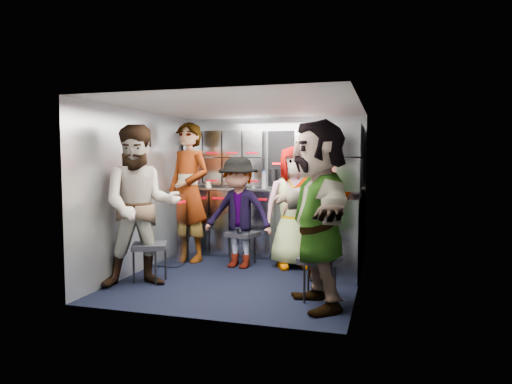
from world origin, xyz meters
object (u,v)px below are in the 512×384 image
(jump_seat_near_left, at_px, (150,248))
(attendant_arc_e, at_px, (318,214))
(attendant_arc_d, at_px, (322,212))
(jump_seat_mid_right, at_px, (323,241))
(attendant_arc_a, at_px, (141,206))
(attendant_arc_c, at_px, (294,207))
(jump_seat_center, at_px, (296,233))
(jump_seat_near_right, at_px, (320,262))
(jump_seat_mid_left, at_px, (243,236))
(attendant_standing, at_px, (189,192))
(attendant_arc_b, at_px, (239,212))

(jump_seat_near_left, bearing_deg, attendant_arc_e, -9.51)
(attendant_arc_e, bearing_deg, attendant_arc_d, 158.99)
(jump_seat_mid_right, bearing_deg, attendant_arc_a, -151.17)
(attendant_arc_c, bearing_deg, jump_seat_mid_right, -60.41)
(jump_seat_center, xyz_separation_m, attendant_arc_e, (0.56, -1.74, 0.49))
(jump_seat_near_left, height_order, jump_seat_near_right, jump_seat_near_left)
(attendant_arc_e, bearing_deg, attendant_arc_a, -121.60)
(jump_seat_mid_right, bearing_deg, jump_seat_near_left, -155.38)
(jump_seat_near_left, bearing_deg, jump_seat_center, 42.89)
(jump_seat_near_right, bearing_deg, jump_seat_mid_left, 133.64)
(attendant_standing, xyz_separation_m, attendant_arc_a, (0.03, -1.38, -0.06))
(jump_seat_mid_right, bearing_deg, jump_seat_near_right, -84.00)
(attendant_arc_a, relative_size, attendant_arc_d, 1.13)
(jump_seat_near_right, distance_m, attendant_arc_b, 1.75)
(jump_seat_mid_left, xyz_separation_m, attendant_standing, (-0.83, 0.03, 0.59))
(jump_seat_near_left, xyz_separation_m, jump_seat_near_right, (2.07, -0.17, -0.00))
(attendant_arc_c, xyz_separation_m, attendant_arc_d, (0.45, -0.50, 0.00))
(jump_seat_mid_right, height_order, attendant_standing, attendant_standing)
(attendant_standing, height_order, attendant_arc_b, attendant_standing)
(jump_seat_near_right, xyz_separation_m, attendant_arc_e, (-0.00, -0.18, 0.53))
(attendant_arc_e, bearing_deg, attendant_standing, -153.32)
(jump_seat_near_right, relative_size, attendant_arc_b, 0.31)
(jump_seat_mid_right, distance_m, attendant_standing, 2.09)
(attendant_arc_c, bearing_deg, jump_seat_near_right, -92.74)
(attendant_arc_a, bearing_deg, attendant_arc_d, -6.18)
(jump_seat_center, bearing_deg, attendant_arc_c, -90.00)
(jump_seat_near_left, distance_m, attendant_arc_d, 2.12)
(jump_seat_near_left, distance_m, attendant_standing, 1.33)
(jump_seat_center, bearing_deg, attendant_arc_a, -133.65)
(attendant_arc_c, relative_size, attendant_arc_d, 1.00)
(attendant_standing, relative_size, attendant_arc_b, 1.33)
(attendant_arc_a, bearing_deg, attendant_arc_c, 12.08)
(jump_seat_mid_left, bearing_deg, jump_seat_near_right, -46.36)
(jump_seat_mid_left, height_order, attendant_arc_b, attendant_arc_b)
(attendant_standing, xyz_separation_m, attendant_arc_c, (1.54, 0.02, -0.17))
(jump_seat_near_right, bearing_deg, attendant_arc_c, 112.08)
(jump_seat_mid_right, xyz_separation_m, attendant_standing, (-1.99, 0.30, 0.56))
(jump_seat_near_right, bearing_deg, jump_seat_mid_right, 96.00)
(attendant_arc_a, height_order, attendant_arc_c, attendant_arc_a)
(jump_seat_near_right, distance_m, attendant_arc_a, 2.13)
(jump_seat_near_left, height_order, attendant_standing, attendant_standing)
(jump_seat_center, xyz_separation_m, attendant_arc_c, (0.00, -0.18, 0.38))
(attendant_arc_d, height_order, attendant_arc_e, attendant_arc_e)
(attendant_arc_a, height_order, attendant_arc_e, same)
(jump_seat_near_left, xyz_separation_m, attendant_arc_d, (1.96, 0.72, 0.41))
(jump_seat_center, bearing_deg, jump_seat_near_left, -137.11)
(attendant_standing, relative_size, attendant_arc_a, 1.07)
(jump_seat_near_right, xyz_separation_m, attendant_standing, (-2.10, 1.36, 0.59))
(attendant_arc_a, bearing_deg, jump_seat_mid_right, -1.98)
(jump_seat_center, relative_size, attendant_arc_e, 0.29)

